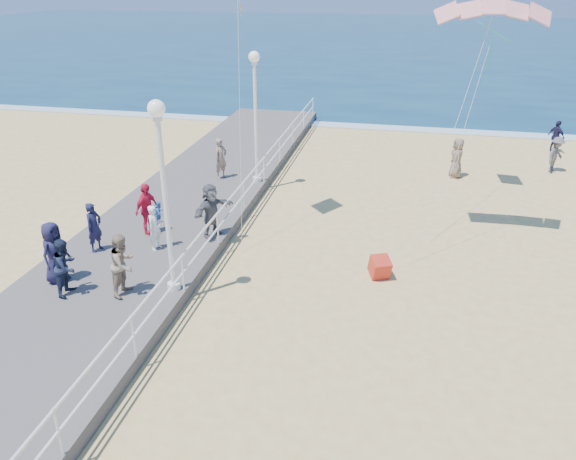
% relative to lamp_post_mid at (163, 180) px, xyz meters
% --- Properties ---
extents(ground, '(160.00, 160.00, 0.00)m').
position_rel_lamp_post_mid_xyz_m(ground, '(5.35, 0.00, -3.66)').
color(ground, '#E0C175').
rests_on(ground, ground).
extents(ocean, '(160.00, 90.00, 0.05)m').
position_rel_lamp_post_mid_xyz_m(ocean, '(5.35, 65.00, -3.65)').
color(ocean, '#0C314C').
rests_on(ocean, ground).
extents(surf_line, '(160.00, 1.20, 0.04)m').
position_rel_lamp_post_mid_xyz_m(surf_line, '(5.35, 20.50, -3.63)').
color(surf_line, white).
rests_on(surf_line, ground).
extents(boardwalk, '(5.00, 44.00, 0.40)m').
position_rel_lamp_post_mid_xyz_m(boardwalk, '(-2.15, 0.00, -3.46)').
color(boardwalk, '#645F5B').
rests_on(boardwalk, ground).
extents(railing, '(0.05, 42.00, 0.55)m').
position_rel_lamp_post_mid_xyz_m(railing, '(0.30, 0.00, -2.41)').
color(railing, white).
rests_on(railing, boardwalk).
extents(lamp_post_mid, '(0.44, 0.44, 5.32)m').
position_rel_lamp_post_mid_xyz_m(lamp_post_mid, '(0.00, 0.00, 0.00)').
color(lamp_post_mid, white).
rests_on(lamp_post_mid, boardwalk).
extents(lamp_post_far, '(0.44, 0.44, 5.32)m').
position_rel_lamp_post_mid_xyz_m(lamp_post_far, '(0.00, 9.00, 0.00)').
color(lamp_post_far, white).
rests_on(lamp_post_far, boardwalk).
extents(woman_holding_toddler, '(0.48, 0.61, 1.48)m').
position_rel_lamp_post_mid_xyz_m(woman_holding_toddler, '(-1.52, 2.24, -2.52)').
color(woman_holding_toddler, white).
rests_on(woman_holding_toddler, boardwalk).
extents(toddler_held, '(0.36, 0.41, 0.73)m').
position_rel_lamp_post_mid_xyz_m(toddler_held, '(-1.37, 2.39, -2.05)').
color(toddler_held, '#3879D4').
rests_on(toddler_held, boardwalk).
extents(spectator_0, '(0.51, 0.66, 1.61)m').
position_rel_lamp_post_mid_xyz_m(spectator_0, '(-3.34, 1.74, -2.45)').
color(spectator_0, '#1A1A3A').
rests_on(spectator_0, boardwalk).
extents(spectator_1, '(0.76, 0.93, 1.79)m').
position_rel_lamp_post_mid_xyz_m(spectator_1, '(-1.20, -0.46, -2.37)').
color(spectator_1, gray).
rests_on(spectator_1, boardwalk).
extents(spectator_3, '(0.67, 1.12, 1.78)m').
position_rel_lamp_post_mid_xyz_m(spectator_3, '(-2.26, 3.27, -2.37)').
color(spectator_3, '#DE1B42').
rests_on(spectator_3, boardwalk).
extents(spectator_4, '(0.69, 0.96, 1.83)m').
position_rel_lamp_post_mid_xyz_m(spectator_4, '(-3.43, -0.26, -2.35)').
color(spectator_4, '#1D1B3D').
rests_on(spectator_4, boardwalk).
extents(spectator_5, '(1.25, 1.75, 1.83)m').
position_rel_lamp_post_mid_xyz_m(spectator_5, '(-0.10, 3.57, -2.35)').
color(spectator_5, '#5B5B60').
rests_on(spectator_5, boardwalk).
extents(spectator_6, '(0.66, 0.75, 1.74)m').
position_rel_lamp_post_mid_xyz_m(spectator_6, '(-1.60, 9.09, -2.39)').
color(spectator_6, gray).
rests_on(spectator_6, boardwalk).
extents(spectator_7, '(0.66, 0.82, 1.64)m').
position_rel_lamp_post_mid_xyz_m(spectator_7, '(-2.75, -0.79, -2.44)').
color(spectator_7, '#1A223A').
rests_on(spectator_7, boardwalk).
extents(beach_walker_a, '(1.15, 1.23, 1.66)m').
position_rel_lamp_post_mid_xyz_m(beach_walker_a, '(12.80, 14.19, -2.83)').
color(beach_walker_a, '#5B5A5F').
rests_on(beach_walker_a, ground).
extents(beach_walker_b, '(0.91, 0.99, 1.63)m').
position_rel_lamp_post_mid_xyz_m(beach_walker_b, '(13.49, 17.54, -2.85)').
color(beach_walker_b, '#1D1B3B').
rests_on(beach_walker_b, ground).
extents(beach_walker_c, '(0.69, 0.95, 1.79)m').
position_rel_lamp_post_mid_xyz_m(beach_walker_c, '(8.32, 12.53, -2.76)').
color(beach_walker_c, '#7B6555').
rests_on(beach_walker_c, ground).
extents(box_kite, '(0.79, 0.87, 0.74)m').
position_rel_lamp_post_mid_xyz_m(box_kite, '(5.58, 2.57, -3.36)').
color(box_kite, red).
rests_on(box_kite, ground).
extents(kite_parafoil, '(3.39, 0.94, 0.65)m').
position_rel_lamp_post_mid_xyz_m(kite_parafoil, '(8.18, 5.86, 3.92)').
color(kite_parafoil, red).
extents(kite_diamond_green, '(1.16, 1.29, 0.60)m').
position_rel_lamp_post_mid_xyz_m(kite_diamond_green, '(8.89, 10.86, 2.78)').
color(kite_diamond_green, '#24AB6F').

